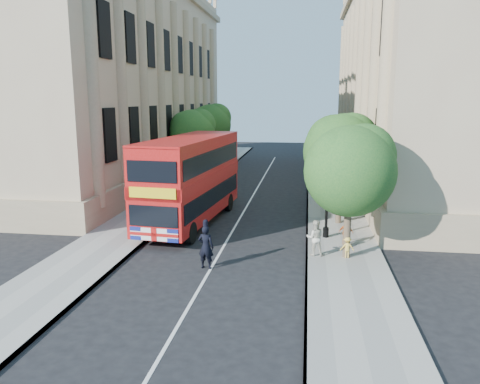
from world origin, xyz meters
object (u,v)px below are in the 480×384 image
at_px(police_constable, 206,247).
at_px(woman_pedestrian, 315,238).
at_px(lamp_post, 327,192).
at_px(box_van, 205,185).
at_px(double_decker_bus, 191,177).

bearing_deg(police_constable, woman_pedestrian, -146.89).
distance_m(lamp_post, box_van, 10.42).
height_order(lamp_post, police_constable, lamp_post).
xyz_separation_m(double_decker_bus, police_constable, (2.39, -7.10, -1.76)).
xyz_separation_m(lamp_post, box_van, (-7.83, 6.78, -1.13)).
distance_m(lamp_post, woman_pedestrian, 3.40).
relative_size(police_constable, woman_pedestrian, 1.15).
bearing_deg(lamp_post, police_constable, -136.17).
bearing_deg(woman_pedestrian, box_van, -57.74).
bearing_deg(double_decker_bus, woman_pedestrian, -30.28).
xyz_separation_m(lamp_post, double_decker_bus, (-7.60, 2.10, 0.20)).
distance_m(lamp_post, police_constable, 7.39).
height_order(double_decker_bus, police_constable, double_decker_bus).
height_order(box_van, woman_pedestrian, box_van).
xyz_separation_m(box_van, police_constable, (2.63, -11.78, -0.44)).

